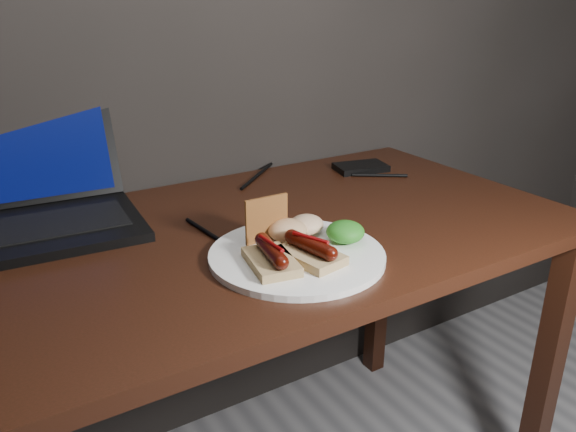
# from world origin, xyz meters

# --- Properties ---
(desk) EXTENTS (1.40, 0.70, 0.75)m
(desk) POSITION_xyz_m (0.00, 1.38, 0.66)
(desk) COLOR #32150C
(desk) RESTS_ON ground
(laptop) EXTENTS (0.38, 0.38, 0.25)m
(laptop) POSITION_xyz_m (-0.30, 1.63, 0.80)
(laptop) COLOR black
(laptop) RESTS_ON desk
(hard_drive) EXTENTS (0.15, 0.11, 0.02)m
(hard_drive) POSITION_xyz_m (0.48, 1.59, 0.76)
(hard_drive) COLOR black
(hard_drive) RESTS_ON desk
(desk_cables) EXTENTS (1.00, 0.44, 0.01)m
(desk_cables) POSITION_xyz_m (0.04, 1.53, 0.75)
(desk_cables) COLOR black
(desk_cables) RESTS_ON desk
(plate) EXTENTS (0.38, 0.38, 0.01)m
(plate) POSITION_xyz_m (0.05, 1.22, 0.76)
(plate) COLOR white
(plate) RESTS_ON desk
(bread_sausage_left) EXTENTS (0.09, 0.13, 0.04)m
(bread_sausage_left) POSITION_xyz_m (-0.02, 1.20, 0.78)
(bread_sausage_left) COLOR tan
(bread_sausage_left) RESTS_ON plate
(bread_sausage_center) EXTENTS (0.09, 0.13, 0.04)m
(bread_sausage_center) POSITION_xyz_m (0.05, 1.19, 0.78)
(bread_sausage_center) COLOR tan
(bread_sausage_center) RESTS_ON plate
(crispbread) EXTENTS (0.09, 0.01, 0.08)m
(crispbread) POSITION_xyz_m (0.03, 1.30, 0.80)
(crispbread) COLOR #AE682F
(crispbread) RESTS_ON plate
(salad_greens) EXTENTS (0.07, 0.07, 0.04)m
(salad_greens) POSITION_xyz_m (0.15, 1.22, 0.78)
(salad_greens) COLOR #1D6313
(salad_greens) RESTS_ON plate
(salsa_mound) EXTENTS (0.07, 0.07, 0.04)m
(salsa_mound) POSITION_xyz_m (0.06, 1.28, 0.78)
(salsa_mound) COLOR #A53110
(salsa_mound) RESTS_ON plate
(coleslaw_mound) EXTENTS (0.06, 0.06, 0.04)m
(coleslaw_mound) POSITION_xyz_m (0.11, 1.29, 0.78)
(coleslaw_mound) COLOR beige
(coleslaw_mound) RESTS_ON plate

